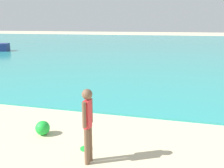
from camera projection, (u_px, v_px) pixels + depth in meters
water at (162, 44)px, 36.26m from camera, size 160.00×60.00×0.06m
person_standing at (88, 122)px, 5.03m from camera, size 0.21×0.37×1.61m
frisbee at (86, 149)px, 5.80m from camera, size 0.27×0.27×0.03m
beach_ball at (43, 128)px, 6.51m from camera, size 0.38×0.38×0.38m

